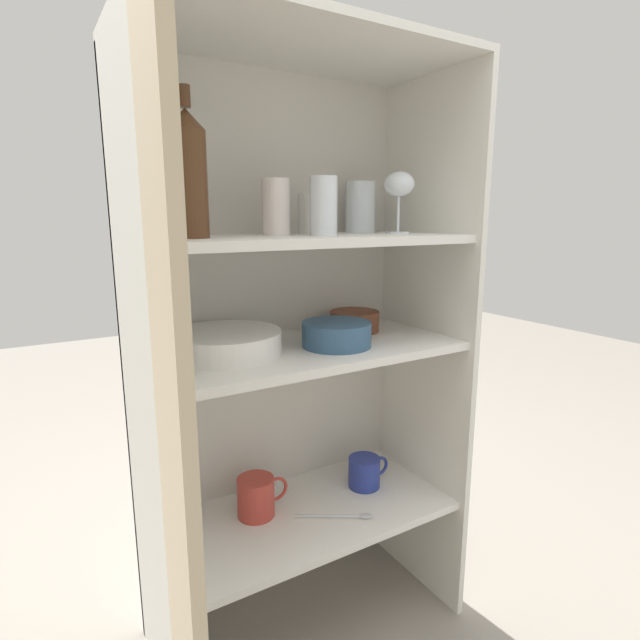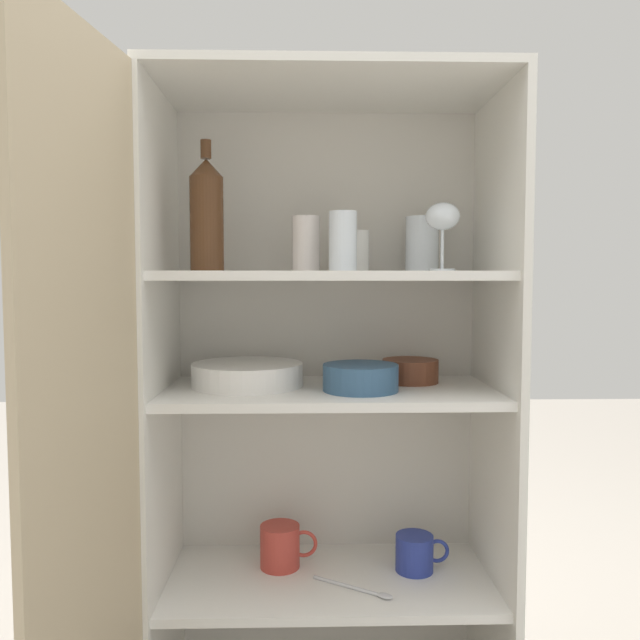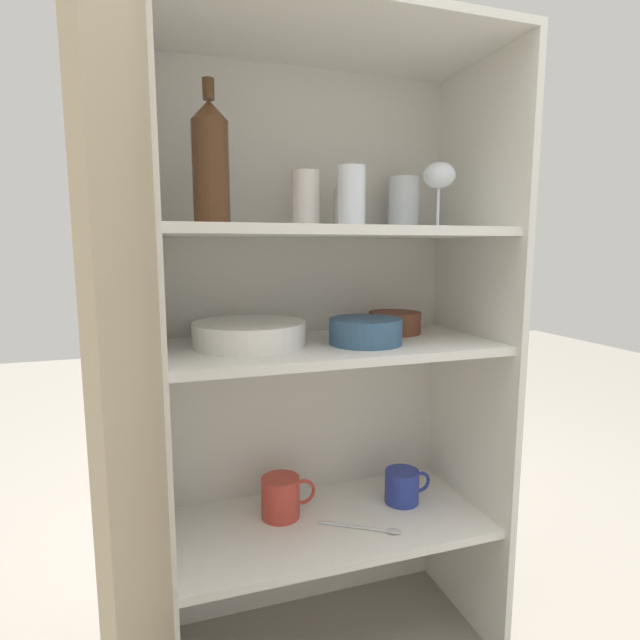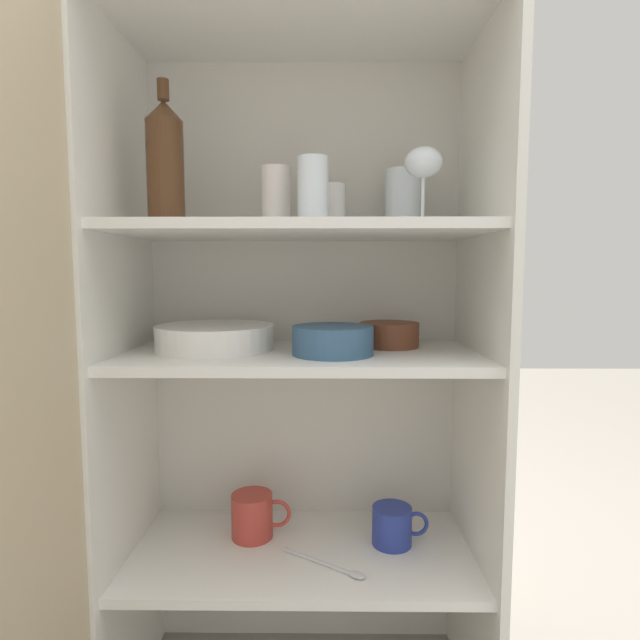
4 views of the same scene
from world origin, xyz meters
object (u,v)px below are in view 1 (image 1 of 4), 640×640
(serving_bowl_small, at_px, (354,320))
(coffee_mug_primary, at_px, (365,472))
(plate_stack_white, at_px, (225,343))
(wine_bottle, at_px, (188,173))
(mixing_bowl_large, at_px, (337,333))

(serving_bowl_small, height_order, coffee_mug_primary, serving_bowl_small)
(plate_stack_white, relative_size, serving_bowl_small, 1.91)
(wine_bottle, height_order, coffee_mug_primary, wine_bottle)
(wine_bottle, bearing_deg, serving_bowl_small, 12.02)
(wine_bottle, xyz_separation_m, mixing_bowl_large, (0.34, -0.01, -0.36))
(plate_stack_white, distance_m, serving_bowl_small, 0.39)
(serving_bowl_small, xyz_separation_m, coffee_mug_primary, (0.01, -0.05, -0.43))
(wine_bottle, height_order, plate_stack_white, wine_bottle)
(wine_bottle, distance_m, plate_stack_white, 0.38)
(plate_stack_white, height_order, serving_bowl_small, serving_bowl_small)
(coffee_mug_primary, bearing_deg, plate_stack_white, 178.93)
(plate_stack_white, bearing_deg, coffee_mug_primary, -1.07)
(serving_bowl_small, bearing_deg, plate_stack_white, -173.55)
(wine_bottle, bearing_deg, plate_stack_white, 34.52)
(wine_bottle, relative_size, mixing_bowl_large, 1.70)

